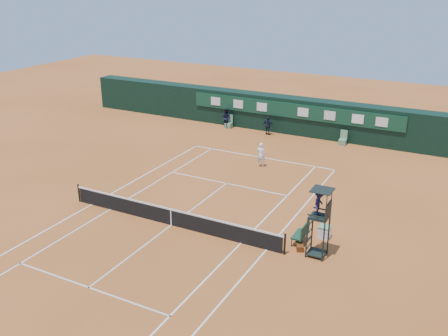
{
  "coord_description": "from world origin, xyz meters",
  "views": [
    {
      "loc": [
        13.41,
        -19.62,
        12.45
      ],
      "look_at": [
        0.03,
        6.0,
        1.2
      ],
      "focal_mm": 40.0,
      "sensor_mm": 36.0,
      "label": 1
    }
  ],
  "objects_px": {
    "umpire_chair": "(320,209)",
    "player_bench": "(302,232)",
    "tennis_net": "(171,217)",
    "cooler": "(325,232)",
    "player": "(261,155)"
  },
  "relations": [
    {
      "from": "tennis_net",
      "to": "player",
      "type": "xyz_separation_m",
      "value": [
        0.71,
        10.19,
        0.35
      ]
    },
    {
      "from": "umpire_chair",
      "to": "tennis_net",
      "type": "bearing_deg",
      "value": -175.47
    },
    {
      "from": "cooler",
      "to": "tennis_net",
      "type": "bearing_deg",
      "value": -162.07
    },
    {
      "from": "player",
      "to": "cooler",
      "type": "bearing_deg",
      "value": 128.97
    },
    {
      "from": "player_bench",
      "to": "umpire_chair",
      "type": "bearing_deg",
      "value": -38.09
    },
    {
      "from": "umpire_chair",
      "to": "player",
      "type": "relative_size",
      "value": 1.98
    },
    {
      "from": "player_bench",
      "to": "tennis_net",
      "type": "bearing_deg",
      "value": -168.38
    },
    {
      "from": "tennis_net",
      "to": "cooler",
      "type": "relative_size",
      "value": 20.0
    },
    {
      "from": "umpire_chair",
      "to": "player",
      "type": "height_order",
      "value": "umpire_chair"
    },
    {
      "from": "tennis_net",
      "to": "player",
      "type": "height_order",
      "value": "player"
    },
    {
      "from": "umpire_chair",
      "to": "player_bench",
      "type": "distance_m",
      "value": 2.25
    },
    {
      "from": "tennis_net",
      "to": "player_bench",
      "type": "xyz_separation_m",
      "value": [
        6.78,
        1.39,
        0.09
      ]
    },
    {
      "from": "cooler",
      "to": "umpire_chair",
      "type": "bearing_deg",
      "value": -84.82
    },
    {
      "from": "tennis_net",
      "to": "player_bench",
      "type": "relative_size",
      "value": 10.75
    },
    {
      "from": "umpire_chair",
      "to": "player_bench",
      "type": "bearing_deg",
      "value": 141.91
    }
  ]
}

